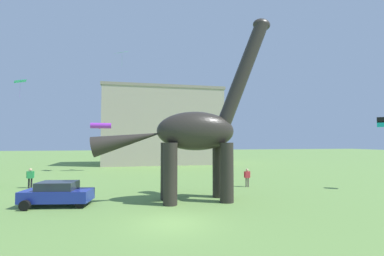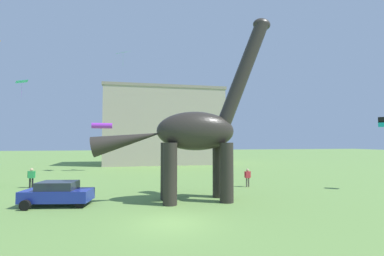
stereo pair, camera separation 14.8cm
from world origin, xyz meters
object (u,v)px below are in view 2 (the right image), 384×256
at_px(dinosaur_sculpture, 195,131).
at_px(parked_sedan_left, 57,193).
at_px(person_vendor_side, 248,176).
at_px(kite_mid_left, 22,82).
at_px(kite_high_left, 102,126).
at_px(kite_near_low, 200,134).
at_px(kite_drifting, 382,122).
at_px(person_far_spectator, 31,176).
at_px(kite_trailing, 123,53).

bearing_deg(dinosaur_sculpture, parked_sedan_left, -151.61).
distance_m(person_vendor_side, kite_mid_left, 28.76).
xyz_separation_m(kite_high_left, kite_near_low, (12.60, -6.60, -1.24)).
relative_size(dinosaur_sculpture, kite_drifting, 16.13).
height_order(parked_sedan_left, kite_mid_left, kite_mid_left).
distance_m(dinosaur_sculpture, kite_drifting, 16.59).
distance_m(parked_sedan_left, person_vendor_side, 15.54).
xyz_separation_m(parked_sedan_left, person_vendor_side, (14.89, 4.42, 0.19)).
bearing_deg(person_far_spectator, person_vendor_side, 10.82).
bearing_deg(parked_sedan_left, kite_mid_left, 126.45).
height_order(person_far_spectator, kite_drifting, kite_drifting).
distance_m(dinosaur_sculpture, kite_high_left, 23.07).
bearing_deg(kite_high_left, person_far_spectator, -108.29).
bearing_deg(kite_mid_left, kite_trailing, 6.79).
relative_size(parked_sedan_left, kite_high_left, 1.60).
relative_size(kite_high_left, kite_mid_left, 1.31).
bearing_deg(person_far_spectator, dinosaur_sculpture, -10.61).
distance_m(kite_drifting, kite_high_left, 32.65).
relative_size(parked_sedan_left, kite_mid_left, 2.10).
height_order(parked_sedan_left, kite_trailing, kite_trailing).
height_order(kite_high_left, kite_near_low, kite_high_left).
xyz_separation_m(dinosaur_sculpture, kite_mid_left, (-17.78, 17.29, 6.52)).
xyz_separation_m(person_vendor_side, kite_drifting, (10.64, -3.97, 4.79)).
distance_m(parked_sedan_left, kite_high_left, 21.68).
bearing_deg(person_far_spectator, kite_high_left, 92.39).
bearing_deg(dinosaur_sculpture, person_vendor_side, 68.77).
distance_m(person_vendor_side, kite_drifting, 12.32).
relative_size(person_vendor_side, kite_high_left, 0.59).
bearing_deg(person_vendor_side, kite_mid_left, 118.22).
xyz_separation_m(dinosaur_sculpture, kite_high_left, (-8.85, 21.25, 1.48)).
relative_size(dinosaur_sculpture, person_vendor_side, 8.17).
distance_m(parked_sedan_left, kite_mid_left, 21.87).
bearing_deg(kite_trailing, parked_sedan_left, -99.25).
relative_size(person_far_spectator, kite_high_left, 0.63).
bearing_deg(kite_high_left, kite_near_low, -27.66).
height_order(person_vendor_side, kite_near_low, kite_near_low).
bearing_deg(parked_sedan_left, dinosaur_sculpture, 7.29).
height_order(person_far_spectator, person_vendor_side, person_far_spectator).
xyz_separation_m(person_far_spectator, kite_mid_left, (-4.56, 9.26, 10.33)).
bearing_deg(kite_high_left, kite_mid_left, -156.08).
bearing_deg(parked_sedan_left, kite_trailing, 89.86).
bearing_deg(parked_sedan_left, kite_near_low, 57.55).
height_order(person_vendor_side, kite_trailing, kite_trailing).
bearing_deg(kite_trailing, dinosaur_sculpture, -72.24).
relative_size(kite_trailing, kite_high_left, 0.77).
relative_size(person_vendor_side, kite_mid_left, 0.78).
bearing_deg(person_vendor_side, kite_drifting, -54.26).
relative_size(person_far_spectator, kite_near_low, 1.74).
bearing_deg(kite_mid_left, dinosaur_sculpture, -44.20).
xyz_separation_m(dinosaur_sculpture, person_vendor_side, (5.91, 4.71, -3.87)).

